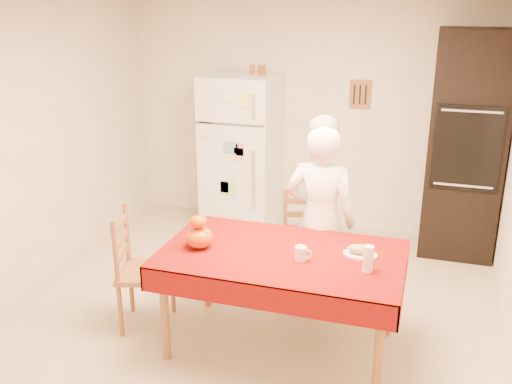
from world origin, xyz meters
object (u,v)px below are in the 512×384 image
at_px(chair_far, 305,243).
at_px(coffee_mug, 301,253).
at_px(refrigerator, 241,154).
at_px(seated_woman, 320,221).
at_px(bread_plate, 360,255).
at_px(pumpkin_lower, 199,237).
at_px(oven_cabinet, 466,146).
at_px(chair_left, 137,265).
at_px(dining_table, 282,262).
at_px(wine_glass, 368,259).

height_order(chair_far, coffee_mug, chair_far).
xyz_separation_m(refrigerator, seated_woman, (1.18, -1.52, -0.06)).
bearing_deg(bread_plate, pumpkin_lower, -169.75).
relative_size(refrigerator, chair_far, 1.79).
bearing_deg(oven_cabinet, chair_far, -131.76).
xyz_separation_m(chair_far, pumpkin_lower, (-0.59, -0.87, 0.33)).
distance_m(chair_far, coffee_mug, 0.92).
bearing_deg(chair_far, refrigerator, 115.56).
xyz_separation_m(oven_cabinet, coffee_mug, (-1.09, -2.25, -0.29)).
relative_size(chair_left, bread_plate, 3.96).
relative_size(dining_table, chair_far, 1.79).
relative_size(refrigerator, dining_table, 1.00).
distance_m(refrigerator, dining_table, 2.37).
bearing_deg(wine_glass, refrigerator, 126.37).
relative_size(chair_far, seated_woman, 0.60).
relative_size(oven_cabinet, coffee_mug, 22.00).
bearing_deg(oven_cabinet, refrigerator, -178.82).
relative_size(oven_cabinet, pumpkin_lower, 10.77).
relative_size(refrigerator, pumpkin_lower, 8.32).
distance_m(seated_woman, coffee_mug, 0.68).
distance_m(oven_cabinet, bread_plate, 2.21).
xyz_separation_m(seated_woman, bread_plate, (0.38, -0.49, -0.02)).
xyz_separation_m(chair_far, seated_woman, (0.15, -0.17, 0.28)).
relative_size(oven_cabinet, chair_left, 2.32).
height_order(chair_left, bread_plate, chair_left).
bearing_deg(pumpkin_lower, coffee_mug, 0.88).
distance_m(chair_left, seated_woman, 1.47).
distance_m(dining_table, seated_woman, 0.63).
xyz_separation_m(coffee_mug, wine_glass, (0.46, -0.02, 0.04)).
distance_m(chair_left, wine_glass, 1.79).
bearing_deg(dining_table, bread_plate, 12.14).
xyz_separation_m(dining_table, seated_woman, (0.15, 0.61, 0.10)).
xyz_separation_m(dining_table, bread_plate, (0.53, 0.11, 0.08)).
distance_m(chair_far, seated_woman, 0.36).
distance_m(coffee_mug, pumpkin_lower, 0.74).
bearing_deg(bread_plate, chair_far, 128.69).
xyz_separation_m(chair_left, coffee_mug, (1.30, -0.04, 0.30)).
xyz_separation_m(refrigerator, wine_glass, (1.64, -2.23, -0.00)).
distance_m(pumpkin_lower, bread_plate, 1.14).
distance_m(chair_far, bread_plate, 0.89).
bearing_deg(dining_table, pumpkin_lower, -171.48).
height_order(oven_cabinet, chair_left, oven_cabinet).
xyz_separation_m(oven_cabinet, bread_plate, (-0.71, -2.06, -0.33)).
bearing_deg(pumpkin_lower, seated_woman, 43.17).
xyz_separation_m(refrigerator, coffee_mug, (1.19, -2.21, -0.04)).
bearing_deg(bread_plate, coffee_mug, -153.20).
bearing_deg(dining_table, chair_left, -178.35).
bearing_deg(chair_left, chair_far, -70.85).
height_order(seated_woman, bread_plate, seated_woman).
bearing_deg(pumpkin_lower, bread_plate, 10.25).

